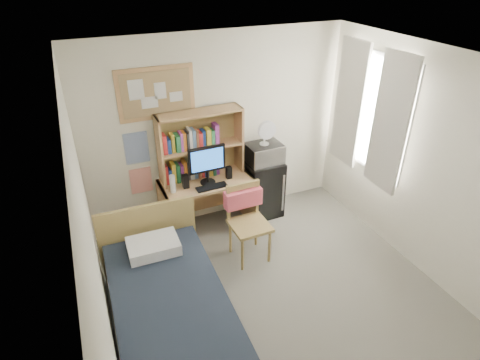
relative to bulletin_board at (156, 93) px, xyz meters
name	(u,v)px	position (x,y,z in m)	size (l,w,h in m)	color
floor	(289,311)	(0.78, -2.08, -1.93)	(3.60, 4.20, 0.02)	gray
ceiling	(309,72)	(0.78, -2.08, 0.68)	(3.60, 4.20, 0.02)	white
wall_back	(218,131)	(0.78, 0.02, -0.62)	(3.60, 0.04, 2.60)	white
wall_left	(95,263)	(-1.02, -2.08, -0.62)	(0.04, 4.20, 2.60)	white
wall_right	(442,175)	(2.58, -2.08, -0.62)	(0.04, 4.20, 2.60)	white
window_unit	(370,113)	(2.53, -0.88, -0.32)	(0.10, 1.40, 1.70)	white
curtain_left	(390,124)	(2.50, -1.28, -0.32)	(0.04, 0.55, 1.70)	silver
curtain_right	(349,104)	(2.50, -0.48, -0.32)	(0.04, 0.55, 1.70)	silver
bulletin_board	(156,93)	(0.00, 0.00, 0.00)	(0.94, 0.03, 0.64)	#A18355
poster_wave	(136,148)	(-0.32, 0.01, -0.67)	(0.30, 0.01, 0.42)	#2A50A9
poster_japan	(141,180)	(-0.32, 0.01, -1.14)	(0.28, 0.01, 0.36)	#ED3D29
desk	(207,205)	(0.48, -0.31, -1.54)	(1.22, 0.61, 0.76)	tan
desk_chair	(250,225)	(0.75, -1.10, -1.42)	(0.50, 0.50, 0.99)	tan
mini_fridge	(262,187)	(1.34, -0.25, -1.50)	(0.50, 0.50, 0.85)	black
bed	(173,321)	(-0.46, -1.99, -1.63)	(1.07, 2.14, 0.59)	black
hutch	(201,145)	(0.47, -0.16, -0.70)	(1.11, 0.28, 0.91)	tan
monitor	(207,165)	(0.48, -0.37, -0.90)	(0.49, 0.04, 0.52)	black
keyboard	(212,187)	(0.48, -0.51, -1.15)	(0.40, 0.13, 0.02)	black
speaker_left	(186,181)	(0.18, -0.38, -1.06)	(0.08, 0.08, 0.18)	black
speaker_right	(229,172)	(0.78, -0.36, -1.07)	(0.07, 0.07, 0.17)	black
water_bottle	(173,184)	(0.00, -0.42, -1.04)	(0.07, 0.07, 0.24)	white
hoodie	(243,198)	(0.75, -0.90, -1.15)	(0.47, 0.14, 0.23)	#FF6173
microwave	(264,153)	(1.34, -0.27, -0.94)	(0.47, 0.36, 0.27)	silver
desk_fan	(265,134)	(1.34, -0.27, -0.64)	(0.25, 0.25, 0.31)	white
pillow	(153,246)	(-0.45, -1.24, -1.27)	(0.54, 0.38, 0.13)	white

